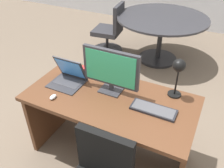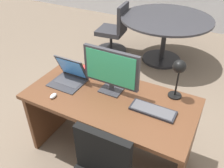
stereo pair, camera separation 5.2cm
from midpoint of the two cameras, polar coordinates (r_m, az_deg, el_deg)
ground at (r=3.71m, az=11.12°, el=0.37°), size 12.00×12.00×0.00m
desk at (r=2.30m, az=0.77°, el=-6.95°), size 1.52×0.75×0.76m
monitor at (r=2.07m, az=0.49°, el=3.57°), size 0.52×0.16×0.42m
laptop at (r=2.32m, az=-9.41°, el=2.34°), size 0.31×0.28×0.25m
keyboard at (r=2.00m, az=10.44°, el=-6.27°), size 0.38×0.15×0.02m
mouse at (r=2.17m, az=-13.18°, el=-2.78°), size 0.04×0.08×0.03m
desk_lamp at (r=2.04m, az=16.34°, el=2.90°), size 0.12×0.14×0.38m
coffee_mug at (r=2.43m, az=-5.34°, el=3.34°), size 0.11×0.09×0.08m
meeting_table at (r=4.07m, az=12.98°, el=12.83°), size 1.46×1.46×0.77m
meeting_chair_near at (r=4.36m, az=0.88°, el=11.95°), size 0.56×0.56×0.89m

